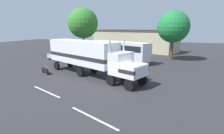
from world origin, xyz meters
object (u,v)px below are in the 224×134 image
at_px(person_bystander, 108,67).
at_px(motorcycle, 45,70).
at_px(parked_bus, 120,49).
at_px(parked_car, 58,56).
at_px(tree_center, 173,27).
at_px(semi_truck, 88,55).
at_px(tree_left, 83,23).

distance_m(person_bystander, motorcycle, 7.98).
xyz_separation_m(parked_bus, motorcycle, (-6.89, -11.07, -1.58)).
bearing_deg(parked_car, tree_center, 17.87).
relative_size(semi_truck, person_bystander, 8.51).
xyz_separation_m(parked_car, tree_left, (-0.34, 11.03, 5.95)).
distance_m(parked_car, tree_center, 20.94).
bearing_deg(motorcycle, semi_truck, 11.82).
distance_m(tree_left, tree_center, 20.28).
xyz_separation_m(semi_truck, tree_center, (9.97, 13.82, 3.35)).
bearing_deg(person_bystander, parked_bus, 94.58).
height_order(person_bystander, tree_center, tree_center).
bearing_deg(tree_left, person_bystander, -55.53).
relative_size(semi_truck, tree_left, 1.36).
bearing_deg(parked_bus, person_bystander, -85.42).
distance_m(semi_truck, tree_left, 21.41).
height_order(parked_bus, tree_center, tree_center).
bearing_deg(parked_bus, tree_left, 142.18).
bearing_deg(tree_left, tree_center, -13.68).
distance_m(parked_car, tree_left, 12.53).
relative_size(motorcycle, tree_left, 0.18).
xyz_separation_m(parked_car, tree_center, (19.34, 6.24, 5.07)).
height_order(parked_bus, parked_car, parked_bus).
distance_m(semi_truck, motorcycle, 5.90).
relative_size(parked_car, motorcycle, 2.56).
height_order(semi_truck, tree_center, tree_center).
xyz_separation_m(parked_bus, tree_left, (-11.18, 8.68, 4.69)).
height_order(semi_truck, parked_car, semi_truck).
bearing_deg(motorcycle, tree_left, 102.25).
relative_size(motorcycle, tree_center, 0.21).
bearing_deg(parked_car, motorcycle, -65.64).
height_order(semi_truck, parked_bus, semi_truck).
distance_m(person_bystander, parked_bus, 8.71).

